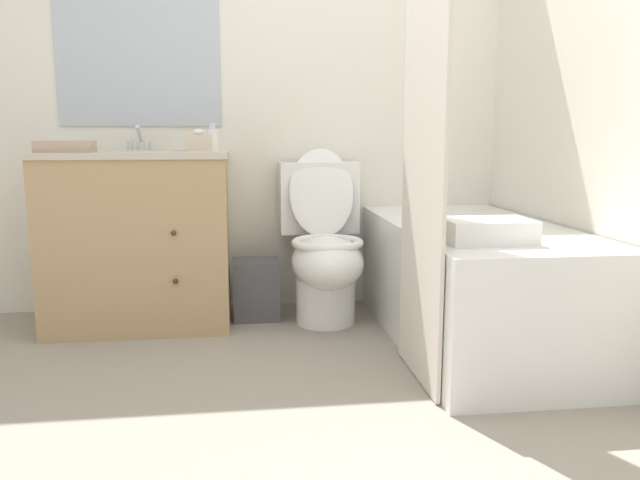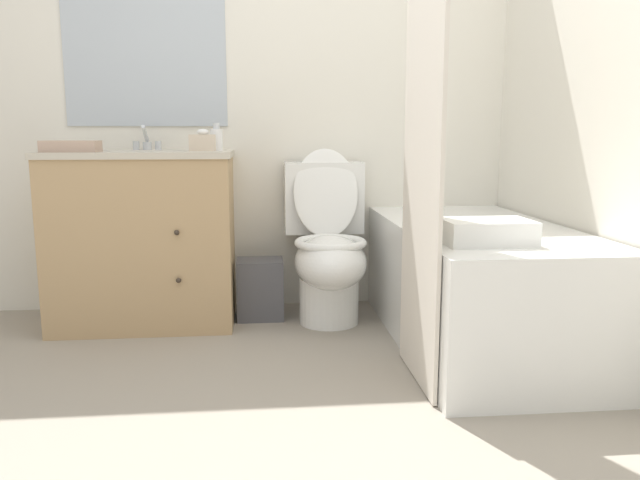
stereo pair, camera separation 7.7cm
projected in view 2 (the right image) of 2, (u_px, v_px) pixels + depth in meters
ground_plane at (319, 451)px, 1.85m from camera, size 14.00×14.00×0.00m
wall_back at (287, 72)px, 3.28m from camera, size 8.00×0.06×2.50m
wall_right at (587, 55)px, 2.56m from camera, size 0.05×2.65×2.50m
vanity_cabinet at (145, 236)px, 3.06m from camera, size 0.88×0.57×0.85m
sink_faucet at (147, 143)px, 3.16m from camera, size 0.14×0.12×0.12m
toilet at (328, 247)px, 3.10m from camera, size 0.41×0.66×0.86m
bathtub at (477, 284)px, 2.78m from camera, size 0.72×1.47×0.53m
shower_curtain at (423, 130)px, 2.24m from camera, size 0.02×0.51×1.87m
wastebasket at (260, 289)px, 3.17m from camera, size 0.23×0.20×0.30m
tissue_box at (203, 142)px, 3.02m from camera, size 0.12×0.13×0.10m
soap_dispenser at (217, 139)px, 3.02m from camera, size 0.06×0.06×0.13m
hand_towel_folded at (71, 146)px, 2.80m from camera, size 0.24×0.14×0.05m
bath_towel_folded at (487, 232)px, 2.27m from camera, size 0.32×0.21×0.09m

